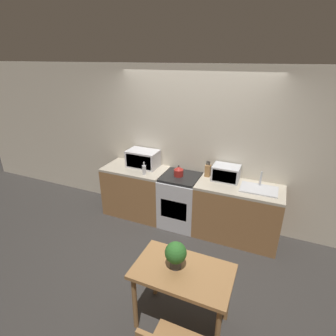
{
  "coord_description": "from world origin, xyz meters",
  "views": [
    {
      "loc": [
        1.24,
        -2.93,
        2.69
      ],
      "look_at": [
        -0.28,
        0.6,
        1.05
      ],
      "focal_mm": 28.0,
      "sensor_mm": 36.0,
      "label": 1
    }
  ],
  "objects_px": {
    "microwave": "(143,159)",
    "kettle": "(179,171)",
    "toaster_oven": "(226,173)",
    "dining_table": "(183,278)",
    "bottle": "(144,170)",
    "stove_range": "(180,200)"
  },
  "relations": [
    {
      "from": "microwave",
      "to": "kettle",
      "type": "bearing_deg",
      "value": -9.58
    },
    {
      "from": "toaster_oven",
      "to": "dining_table",
      "type": "bearing_deg",
      "value": -90.37
    },
    {
      "from": "toaster_oven",
      "to": "bottle",
      "type": "bearing_deg",
      "value": -165.94
    },
    {
      "from": "stove_range",
      "to": "dining_table",
      "type": "xyz_separation_m",
      "value": [
        0.69,
        -1.75,
        0.19
      ]
    },
    {
      "from": "stove_range",
      "to": "bottle",
      "type": "relative_size",
      "value": 4.1
    },
    {
      "from": "kettle",
      "to": "toaster_oven",
      "type": "relative_size",
      "value": 0.45
    },
    {
      "from": "stove_range",
      "to": "toaster_oven",
      "type": "xyz_separation_m",
      "value": [
        0.7,
        0.14,
        0.57
      ]
    },
    {
      "from": "kettle",
      "to": "dining_table",
      "type": "height_order",
      "value": "kettle"
    },
    {
      "from": "dining_table",
      "to": "stove_range",
      "type": "bearing_deg",
      "value": 111.39
    },
    {
      "from": "bottle",
      "to": "toaster_oven",
      "type": "bearing_deg",
      "value": 14.06
    },
    {
      "from": "kettle",
      "to": "bottle",
      "type": "height_order",
      "value": "bottle"
    },
    {
      "from": "dining_table",
      "to": "toaster_oven",
      "type": "bearing_deg",
      "value": 89.63
    },
    {
      "from": "kettle",
      "to": "bottle",
      "type": "distance_m",
      "value": 0.57
    },
    {
      "from": "kettle",
      "to": "toaster_oven",
      "type": "xyz_separation_m",
      "value": [
        0.74,
        0.14,
        0.04
      ]
    },
    {
      "from": "stove_range",
      "to": "microwave",
      "type": "xyz_separation_m",
      "value": [
        -0.75,
        0.12,
        0.6
      ]
    },
    {
      "from": "kettle",
      "to": "toaster_oven",
      "type": "height_order",
      "value": "toaster_oven"
    },
    {
      "from": "stove_range",
      "to": "toaster_oven",
      "type": "relative_size",
      "value": 2.19
    },
    {
      "from": "microwave",
      "to": "bottle",
      "type": "distance_m",
      "value": 0.35
    },
    {
      "from": "bottle",
      "to": "dining_table",
      "type": "relative_size",
      "value": 0.22
    },
    {
      "from": "stove_range",
      "to": "kettle",
      "type": "distance_m",
      "value": 0.53
    },
    {
      "from": "kettle",
      "to": "toaster_oven",
      "type": "bearing_deg",
      "value": 11.16
    },
    {
      "from": "microwave",
      "to": "dining_table",
      "type": "relative_size",
      "value": 0.54
    }
  ]
}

